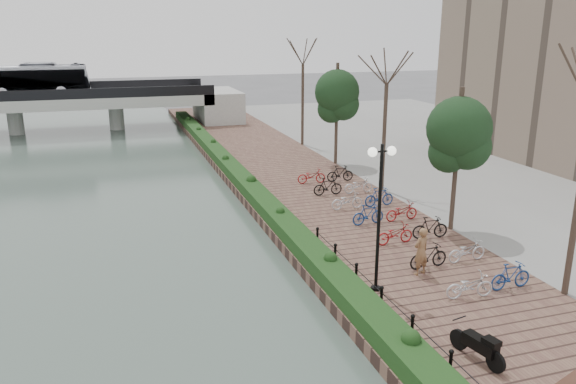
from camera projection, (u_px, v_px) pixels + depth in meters
name	position (u px, v px, depth m)	size (l,w,h in m)	color
ground	(384.00, 380.00, 15.58)	(220.00, 220.00, 0.00)	#59595B
promenade	(308.00, 193.00, 32.69)	(8.00, 75.00, 0.50)	brown
inland_pavement	(534.00, 172.00, 37.37)	(24.00, 75.00, 0.50)	gray
hedge	(241.00, 178.00, 33.83)	(1.10, 56.00, 0.60)	#183C15
chain_fence	(396.00, 312.00, 17.58)	(0.10, 14.10, 0.70)	black
lamppost	(380.00, 188.00, 18.87)	(1.02, 0.32, 5.25)	black
motorcycle	(477.00, 344.00, 15.50)	(0.51, 1.62, 1.01)	black
pedestrian	(421.00, 251.00, 20.90)	(0.67, 0.44, 1.85)	brown
bicycle_parking	(386.00, 213.00, 26.67)	(2.40, 17.32, 1.00)	silver
street_trees	(414.00, 146.00, 28.50)	(3.20, 37.12, 6.80)	#31231D
bridge	(16.00, 98.00, 51.53)	(36.00, 10.77, 6.50)	#A6A7A1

